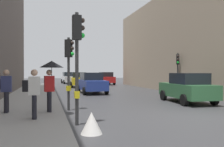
{
  "coord_description": "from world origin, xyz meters",
  "views": [
    {
      "loc": [
        -5.7,
        -8.62,
        1.85
      ],
      "look_at": [
        -0.85,
        9.41,
        1.7
      ],
      "focal_mm": 38.79,
      "sensor_mm": 36.0,
      "label": 1
    }
  ],
  "objects_px": {
    "traffic_light_near_right": "(69,60)",
    "pedestrian_with_umbrella": "(51,72)",
    "traffic_light_mid_street": "(178,66)",
    "car_blue_van": "(92,83)",
    "warning_sign_triangle": "(92,123)",
    "car_yellow_taxi": "(79,80)",
    "pedestrian_with_grey_backpack": "(5,88)",
    "car_red_sedan": "(106,78)",
    "car_green_estate": "(187,88)",
    "pedestrian_with_black_backpack": "(33,91)",
    "traffic_light_near_left": "(78,48)",
    "car_white_compact": "(69,78)"
  },
  "relations": [
    {
      "from": "car_white_compact",
      "to": "pedestrian_with_umbrella",
      "type": "xyz_separation_m",
      "value": [
        -3.12,
        -27.53,
        0.96
      ]
    },
    {
      "from": "traffic_light_near_left",
      "to": "pedestrian_with_black_backpack",
      "type": "height_order",
      "value": "traffic_light_near_left"
    },
    {
      "from": "car_green_estate",
      "to": "car_yellow_taxi",
      "type": "height_order",
      "value": "same"
    },
    {
      "from": "car_green_estate",
      "to": "pedestrian_with_grey_backpack",
      "type": "xyz_separation_m",
      "value": [
        -9.74,
        -1.97,
        0.29
      ]
    },
    {
      "from": "pedestrian_with_grey_backpack",
      "to": "car_blue_van",
      "type": "bearing_deg",
      "value": 60.7
    },
    {
      "from": "traffic_light_mid_street",
      "to": "traffic_light_near_right",
      "type": "bearing_deg",
      "value": -146.7
    },
    {
      "from": "traffic_light_near_left",
      "to": "pedestrian_with_black_backpack",
      "type": "bearing_deg",
      "value": 154.75
    },
    {
      "from": "car_red_sedan",
      "to": "car_yellow_taxi",
      "type": "relative_size",
      "value": 0.98
    },
    {
      "from": "traffic_light_mid_street",
      "to": "car_yellow_taxi",
      "type": "distance_m",
      "value": 13.06
    },
    {
      "from": "traffic_light_mid_street",
      "to": "car_yellow_taxi",
      "type": "height_order",
      "value": "traffic_light_mid_street"
    },
    {
      "from": "traffic_light_mid_street",
      "to": "car_red_sedan",
      "type": "height_order",
      "value": "traffic_light_mid_street"
    },
    {
      "from": "traffic_light_near_right",
      "to": "pedestrian_with_grey_backpack",
      "type": "xyz_separation_m",
      "value": [
        -2.68,
        -0.88,
        -1.23
      ]
    },
    {
      "from": "car_blue_van",
      "to": "car_white_compact",
      "type": "relative_size",
      "value": 0.99
    },
    {
      "from": "traffic_light_mid_street",
      "to": "car_blue_van",
      "type": "bearing_deg",
      "value": 160.06
    },
    {
      "from": "car_green_estate",
      "to": "pedestrian_with_black_backpack",
      "type": "height_order",
      "value": "pedestrian_with_black_backpack"
    },
    {
      "from": "traffic_light_mid_street",
      "to": "car_white_compact",
      "type": "height_order",
      "value": "traffic_light_mid_street"
    },
    {
      "from": "car_red_sedan",
      "to": "warning_sign_triangle",
      "type": "height_order",
      "value": "car_red_sedan"
    },
    {
      "from": "car_blue_van",
      "to": "pedestrian_with_black_backpack",
      "type": "bearing_deg",
      "value": -110.36
    },
    {
      "from": "traffic_light_near_right",
      "to": "pedestrian_with_grey_backpack",
      "type": "height_order",
      "value": "traffic_light_near_right"
    },
    {
      "from": "traffic_light_near_right",
      "to": "car_yellow_taxi",
      "type": "height_order",
      "value": "traffic_light_near_right"
    },
    {
      "from": "traffic_light_near_left",
      "to": "pedestrian_with_umbrella",
      "type": "relative_size",
      "value": 1.81
    },
    {
      "from": "traffic_light_mid_street",
      "to": "car_green_estate",
      "type": "height_order",
      "value": "traffic_light_mid_street"
    },
    {
      "from": "pedestrian_with_umbrella",
      "to": "pedestrian_with_grey_backpack",
      "type": "xyz_separation_m",
      "value": [
        -1.82,
        0.27,
        -0.68
      ]
    },
    {
      "from": "car_green_estate",
      "to": "car_yellow_taxi",
      "type": "bearing_deg",
      "value": 105.07
    },
    {
      "from": "traffic_light_near_left",
      "to": "traffic_light_mid_street",
      "type": "bearing_deg",
      "value": 45.19
    },
    {
      "from": "car_green_estate",
      "to": "pedestrian_with_black_backpack",
      "type": "xyz_separation_m",
      "value": [
        -8.56,
        -3.66,
        0.29
      ]
    },
    {
      "from": "car_yellow_taxi",
      "to": "pedestrian_with_grey_backpack",
      "type": "bearing_deg",
      "value": -106.48
    },
    {
      "from": "traffic_light_near_right",
      "to": "warning_sign_triangle",
      "type": "height_order",
      "value": "traffic_light_near_right"
    },
    {
      "from": "traffic_light_near_left",
      "to": "pedestrian_with_black_backpack",
      "type": "relative_size",
      "value": 2.19
    },
    {
      "from": "car_white_compact",
      "to": "pedestrian_with_grey_backpack",
      "type": "height_order",
      "value": "pedestrian_with_grey_backpack"
    },
    {
      "from": "car_red_sedan",
      "to": "car_green_estate",
      "type": "height_order",
      "value": "same"
    },
    {
      "from": "car_blue_van",
      "to": "warning_sign_triangle",
      "type": "relative_size",
      "value": 6.58
    },
    {
      "from": "traffic_light_mid_street",
      "to": "car_white_compact",
      "type": "bearing_deg",
      "value": 109.43
    },
    {
      "from": "traffic_light_near_left",
      "to": "pedestrian_with_grey_backpack",
      "type": "height_order",
      "value": "traffic_light_near_left"
    },
    {
      "from": "car_red_sedan",
      "to": "pedestrian_with_umbrella",
      "type": "height_order",
      "value": "pedestrian_with_umbrella"
    },
    {
      "from": "car_red_sedan",
      "to": "car_yellow_taxi",
      "type": "height_order",
      "value": "same"
    },
    {
      "from": "traffic_light_near_right",
      "to": "pedestrian_with_umbrella",
      "type": "height_order",
      "value": "traffic_light_near_right"
    },
    {
      "from": "pedestrian_with_grey_backpack",
      "to": "traffic_light_near_left",
      "type": "bearing_deg",
      "value": -41.81
    },
    {
      "from": "traffic_light_mid_street",
      "to": "pedestrian_with_umbrella",
      "type": "relative_size",
      "value": 1.58
    },
    {
      "from": "traffic_light_mid_street",
      "to": "car_yellow_taxi",
      "type": "relative_size",
      "value": 0.78
    },
    {
      "from": "pedestrian_with_black_backpack",
      "to": "traffic_light_near_left",
      "type": "bearing_deg",
      "value": -25.25
    },
    {
      "from": "car_red_sedan",
      "to": "traffic_light_near_right",
      "type": "bearing_deg",
      "value": -107.99
    },
    {
      "from": "warning_sign_triangle",
      "to": "traffic_light_near_right",
      "type": "bearing_deg",
      "value": 93.23
    },
    {
      "from": "car_blue_van",
      "to": "car_green_estate",
      "type": "xyz_separation_m",
      "value": [
        4.41,
        -7.53,
        0.0
      ]
    },
    {
      "from": "pedestrian_with_black_backpack",
      "to": "warning_sign_triangle",
      "type": "distance_m",
      "value": 2.79
    },
    {
      "from": "pedestrian_with_black_backpack",
      "to": "warning_sign_triangle",
      "type": "relative_size",
      "value": 2.72
    },
    {
      "from": "traffic_light_mid_street",
      "to": "pedestrian_with_black_backpack",
      "type": "height_order",
      "value": "traffic_light_mid_street"
    },
    {
      "from": "car_green_estate",
      "to": "pedestrian_with_grey_backpack",
      "type": "relative_size",
      "value": 2.43
    },
    {
      "from": "pedestrian_with_grey_backpack",
      "to": "warning_sign_triangle",
      "type": "bearing_deg",
      "value": -51.46
    },
    {
      "from": "traffic_light_near_right",
      "to": "car_green_estate",
      "type": "height_order",
      "value": "traffic_light_near_right"
    }
  ]
}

